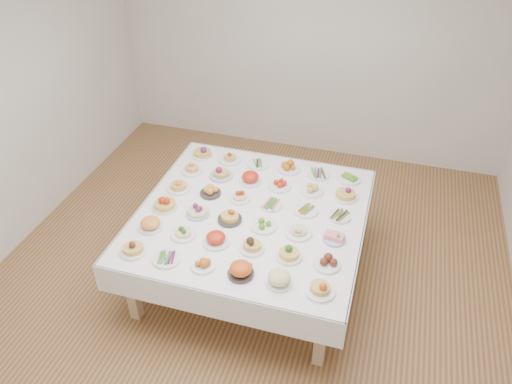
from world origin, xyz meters
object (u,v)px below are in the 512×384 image
(dish_35, at_px, (349,177))
(dish_0, at_px, (132,246))
(dish_18, at_px, (179,184))
(display_table, at_px, (251,219))

(dish_35, bearing_deg, dish_0, -134.97)
(dish_18, bearing_deg, display_table, -10.60)
(dish_0, relative_size, dish_35, 1.05)
(dish_0, xyz_separation_m, dish_35, (1.56, 1.56, -0.03))
(display_table, height_order, dish_0, dish_0)
(dish_18, bearing_deg, dish_0, -89.91)
(dish_0, distance_m, dish_18, 0.93)
(dish_0, height_order, dish_18, dish_0)
(dish_18, distance_m, dish_35, 1.68)
(display_table, height_order, dish_35, dish_35)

